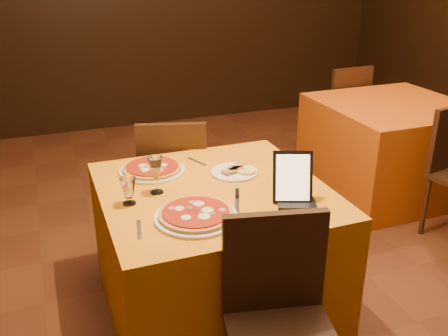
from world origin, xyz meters
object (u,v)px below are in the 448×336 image
object	(u,v)px
water_glass	(128,191)
tablet	(293,177)
main_table	(214,252)
chair_main_far	(174,181)
pizza_far	(152,169)
side_table	(389,148)
chair_side_far	(336,112)
pizza_near	(196,215)
wine_glass	(156,175)

from	to	relation	value
water_glass	tablet	world-z (taller)	tablet
main_table	water_glass	world-z (taller)	water_glass
chair_main_far	pizza_far	world-z (taller)	chair_main_far
side_table	chair_side_far	xyz separation A→B (m)	(0.00, 0.80, 0.08)
water_glass	pizza_near	bearing A→B (deg)	-44.42
side_table	pizza_far	distance (m)	2.24
main_table	wine_glass	xyz separation A→B (m)	(-0.27, 0.05, 0.47)
chair_side_far	pizza_far	xyz separation A→B (m)	(-2.10, -1.46, 0.31)
pizza_far	wine_glass	xyz separation A→B (m)	(-0.04, -0.26, 0.08)
pizza_far	side_table	bearing A→B (deg)	17.34
chair_side_far	pizza_near	distance (m)	2.90
main_table	chair_main_far	size ratio (longest dim) A/B	1.21
chair_side_far	wine_glass	world-z (taller)	wine_glass
chair_side_far	water_glass	world-z (taller)	chair_side_far
wine_glass	tablet	size ratio (longest dim) A/B	0.78
pizza_far	tablet	xyz separation A→B (m)	(0.54, -0.56, 0.10)
wine_glass	water_glass	xyz separation A→B (m)	(-0.15, -0.07, -0.03)
pizza_far	chair_main_far	bearing A→B (deg)	63.60
pizza_near	tablet	distance (m)	0.49
wine_glass	side_table	bearing A→B (deg)	23.19
chair_main_far	chair_side_far	distance (m)	2.11
side_table	pizza_near	distance (m)	2.42
chair_side_far	pizza_near	size ratio (longest dim) A/B	2.46
chair_side_far	water_glass	xyz separation A→B (m)	(-2.29, -1.79, 0.36)
main_table	wine_glass	distance (m)	0.55
water_glass	pizza_far	bearing A→B (deg)	60.69
water_glass	tablet	size ratio (longest dim) A/B	0.53
chair_main_far	pizza_near	distance (m)	1.11
chair_side_far	tablet	xyz separation A→B (m)	(-1.56, -2.02, 0.41)
side_table	chair_side_far	distance (m)	0.81
chair_side_far	water_glass	size ratio (longest dim) A/B	7.00
side_table	tablet	bearing A→B (deg)	-142.00
wine_glass	water_glass	size ratio (longest dim) A/B	1.46
side_table	water_glass	distance (m)	2.53
water_glass	tablet	bearing A→B (deg)	-17.59
main_table	tablet	xyz separation A→B (m)	(0.30, -0.25, 0.49)
chair_main_far	tablet	size ratio (longest dim) A/B	3.73
chair_main_far	wine_glass	world-z (taller)	wine_glass
pizza_near	tablet	bearing A→B (deg)	1.49
pizza_far	water_glass	world-z (taller)	water_glass
chair_main_far	tablet	world-z (taller)	tablet
chair_main_far	chair_side_far	size ratio (longest dim) A/B	1.00
main_table	tablet	bearing A→B (deg)	-39.79
chair_side_far	tablet	size ratio (longest dim) A/B	3.73
water_glass	chair_main_far	bearing A→B (deg)	62.39
wine_glass	water_glass	distance (m)	0.17
chair_side_far	pizza_near	xyz separation A→B (m)	(-2.04, -2.04, 0.31)
chair_main_far	chair_side_far	world-z (taller)	same
pizza_far	water_glass	distance (m)	0.38
pizza_near	pizza_far	distance (m)	0.58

